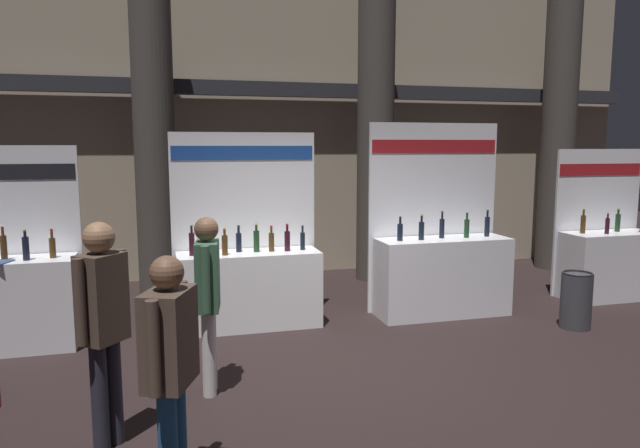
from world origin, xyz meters
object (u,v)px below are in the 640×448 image
at_px(exhibitor_booth_3, 608,259).
at_px(exhibitor_booth_1, 249,279).
at_px(exhibitor_booth_2, 441,267).
at_px(visitor_4, 170,356).
at_px(trash_bin, 576,300).
at_px(visitor_0, 103,317).
at_px(visitor_6, 208,291).

bearing_deg(exhibitor_booth_3, exhibitor_booth_1, 179.48).
xyz_separation_m(exhibitor_booth_2, visitor_4, (-3.60, -3.38, 0.32)).
bearing_deg(trash_bin, visitor_4, -154.58).
height_order(exhibitor_booth_2, exhibitor_booth_3, exhibitor_booth_2).
bearing_deg(visitor_0, trash_bin, 146.72).
bearing_deg(exhibitor_booth_3, exhibitor_booth_2, -177.79).
relative_size(trash_bin, visitor_6, 0.43).
distance_m(exhibitor_booth_1, visitor_0, 3.14).
bearing_deg(visitor_4, visitor_6, -170.52).
height_order(exhibitor_booth_3, visitor_0, exhibitor_booth_3).
bearing_deg(visitor_4, exhibitor_booth_3, 140.66).
bearing_deg(visitor_6, trash_bin, -72.33).
xyz_separation_m(exhibitor_booth_3, visitor_6, (-6.05, -1.88, 0.38)).
height_order(trash_bin, visitor_0, visitor_0).
relative_size(exhibitor_booth_3, visitor_4, 1.39).
xyz_separation_m(exhibitor_booth_1, visitor_0, (-1.47, -2.74, 0.43)).
distance_m(exhibitor_booth_3, trash_bin, 1.86).
distance_m(visitor_0, visitor_6, 1.15).
distance_m(visitor_0, visitor_4, 0.93).
bearing_deg(exhibitor_booth_2, visitor_6, -151.30).
height_order(visitor_0, visitor_4, visitor_0).
relative_size(exhibitor_booth_2, visitor_6, 1.57).
bearing_deg(visitor_0, visitor_6, 174.85).
bearing_deg(exhibitor_booth_3, trash_bin, -142.17).
height_order(exhibitor_booth_1, visitor_6, exhibitor_booth_1).
bearing_deg(visitor_4, trash_bin, 137.56).
relative_size(exhibitor_booth_1, visitor_0, 1.41).
xyz_separation_m(exhibitor_booth_3, trash_bin, (-1.45, -1.13, -0.23)).
bearing_deg(visitor_0, exhibitor_booth_3, 152.03).
xyz_separation_m(exhibitor_booth_2, visitor_0, (-4.07, -2.58, 0.38)).
height_order(exhibitor_booth_1, visitor_0, exhibitor_booth_1).
height_order(exhibitor_booth_2, trash_bin, exhibitor_booth_2).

